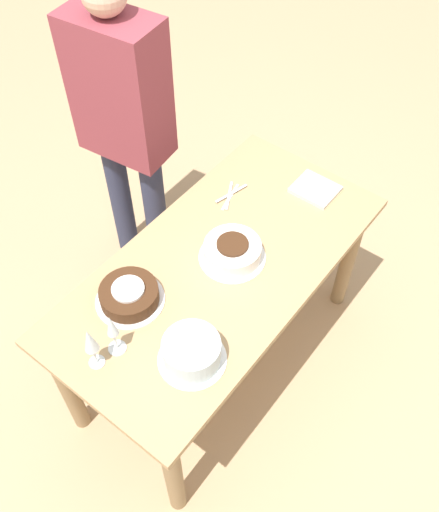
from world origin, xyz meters
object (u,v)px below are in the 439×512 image
Objects in this scene: wine_glass_far at (112,329)px; cake_center_white at (232,251)px; person_cutting at (123,115)px; wine_glass_near at (90,341)px; cake_back_decorated at (192,352)px; cake_front_chocolate at (129,295)px.

cake_center_white is at bearing 172.89° from wine_glass_far.
wine_glass_near is at bearing -59.44° from person_cutting.
cake_center_white is 0.58m from wine_glass_far.
cake_back_decorated reaches higher than cake_center_white.
wine_glass_near is 1.03× the size of wine_glass_far.
wine_glass_near is at bearing -7.65° from cake_center_white.
cake_front_chocolate is at bearing -98.18° from cake_back_decorated.
wine_glass_far is (-0.08, 0.02, -0.01)m from wine_glass_near.
cake_back_decorated is 1.13m from person_cutting.
cake_front_chocolate is 0.85m from person_cutting.
cake_center_white is 0.43m from cake_front_chocolate.
wine_glass_far reaches higher than cake_center_white.
person_cutting is at bearing -105.14° from cake_center_white.
wine_glass_near is at bearing -50.20° from cake_back_decorated.
cake_front_chocolate is at bearing -53.35° from person_cutting.
cake_front_chocolate is (0.40, -0.18, -0.00)m from cake_center_white.
wine_glass_near is 0.08m from wine_glass_far.
wine_glass_far is (0.57, -0.07, 0.09)m from cake_center_white.
cake_center_white is 0.67m from wine_glass_near.
wine_glass_near reaches higher than cake_front_chocolate.
cake_back_decorated is 0.28m from wine_glass_far.
cake_front_chocolate is 1.26× the size of wine_glass_near.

